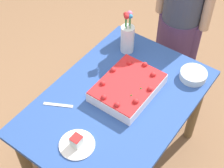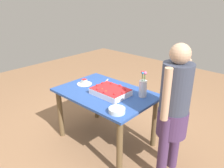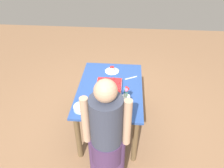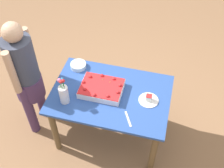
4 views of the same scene
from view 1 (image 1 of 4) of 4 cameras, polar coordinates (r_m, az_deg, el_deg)
name	(u,v)px [view 1 (image 1 of 4)]	position (r m, az deg, el deg)	size (l,w,h in m)	color
ground_plane	(116,160)	(2.76, 0.66, -12.49)	(8.00, 8.00, 0.00)	#946B4A
dining_table	(117,113)	(2.25, 0.79, -4.78)	(1.24, 0.85, 0.74)	#2C4E9D
sheet_cake	(128,87)	(2.17, 2.63, -0.53)	(0.44, 0.33, 0.10)	white
serving_plate_with_slice	(77,143)	(1.96, -5.87, -9.76)	(0.21, 0.21, 0.07)	white
cake_knife	(58,105)	(2.15, -8.94, -3.46)	(0.19, 0.02, 0.00)	silver
flower_vase	(127,37)	(2.40, 2.58, 7.81)	(0.09, 0.09, 0.33)	white
fruit_bowl	(193,75)	(2.33, 13.37, 1.47)	(0.18, 0.18, 0.05)	silver
person_standing	(183,12)	(2.70, 11.65, 11.71)	(0.31, 0.45, 1.49)	#483058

